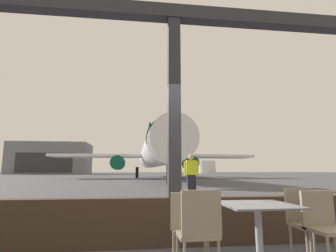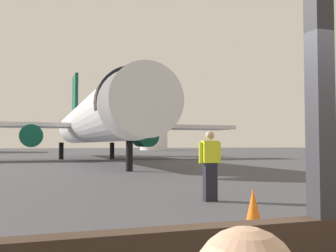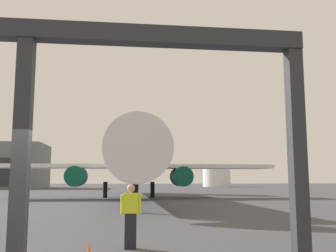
{
  "view_description": "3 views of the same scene",
  "coord_description": "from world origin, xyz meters",
  "px_view_note": "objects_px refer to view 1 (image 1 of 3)",
  "views": [
    {
      "loc": [
        -0.61,
        -4.15,
        1.12
      ],
      "look_at": [
        1.66,
        14.36,
        4.26
      ],
      "focal_mm": 28.17,
      "sensor_mm": 36.0,
      "label": 1
    },
    {
      "loc": [
        -2.59,
        -3.12,
        1.41
      ],
      "look_at": [
        2.63,
        12.48,
        2.18
      ],
      "focal_mm": 42.13,
      "sensor_mm": 36.0,
      "label": 2
    },
    {
      "loc": [
        1.25,
        -5.03,
        1.89
      ],
      "look_at": [
        3.36,
        12.64,
        4.33
      ],
      "focal_mm": 41.36,
      "sensor_mm": 36.0,
      "label": 3
    }
  ],
  "objects_px": {
    "cafe_chair_window_right": "(199,227)",
    "dining_table": "(259,232)",
    "fuel_storage_tank": "(206,167)",
    "airplane": "(155,153)",
    "cafe_chair_aisle_right": "(306,218)",
    "cafe_chair_aisle_left": "(190,224)",
    "traffic_cone": "(188,202)",
    "cafe_chair_window_left": "(325,223)",
    "ground_crew_worker": "(191,176)",
    "distant_hangar": "(52,159)"
  },
  "relations": [
    {
      "from": "cafe_chair_window_right",
      "to": "dining_table",
      "type": "bearing_deg",
      "value": 18.05
    },
    {
      "from": "fuel_storage_tank",
      "to": "airplane",
      "type": "bearing_deg",
      "value": -111.62
    },
    {
      "from": "cafe_chair_window_right",
      "to": "cafe_chair_aisle_right",
      "type": "relative_size",
      "value": 1.04
    },
    {
      "from": "cafe_chair_aisle_left",
      "to": "traffic_cone",
      "type": "bearing_deg",
      "value": 79.24
    },
    {
      "from": "dining_table",
      "to": "airplane",
      "type": "distance_m",
      "value": 33.24
    },
    {
      "from": "airplane",
      "to": "fuel_storage_tank",
      "type": "xyz_separation_m",
      "value": [
        22.28,
        56.22,
        -1.21
      ]
    },
    {
      "from": "cafe_chair_window_left",
      "to": "cafe_chair_aisle_left",
      "type": "relative_size",
      "value": 1.0
    },
    {
      "from": "traffic_cone",
      "to": "fuel_storage_tank",
      "type": "bearing_deg",
      "value": 74.58
    },
    {
      "from": "cafe_chair_window_left",
      "to": "cafe_chair_aisle_right",
      "type": "xyz_separation_m",
      "value": [
        -0.01,
        0.32,
        -0.0
      ]
    },
    {
      "from": "airplane",
      "to": "ground_crew_worker",
      "type": "distance_m",
      "value": 26.14
    },
    {
      "from": "dining_table",
      "to": "cafe_chair_aisle_right",
      "type": "bearing_deg",
      "value": 18.0
    },
    {
      "from": "traffic_cone",
      "to": "distant_hangar",
      "type": "relative_size",
      "value": 0.03
    },
    {
      "from": "dining_table",
      "to": "ground_crew_worker",
      "type": "relative_size",
      "value": 0.46
    },
    {
      "from": "cafe_chair_window_right",
      "to": "traffic_cone",
      "type": "height_order",
      "value": "cafe_chair_window_right"
    },
    {
      "from": "cafe_chair_aisle_left",
      "to": "fuel_storage_tank",
      "type": "distance_m",
      "value": 92.49
    },
    {
      "from": "cafe_chair_aisle_right",
      "to": "fuel_storage_tank",
      "type": "height_order",
      "value": "fuel_storage_tank"
    },
    {
      "from": "traffic_cone",
      "to": "ground_crew_worker",
      "type": "bearing_deg",
      "value": 76.4
    },
    {
      "from": "airplane",
      "to": "dining_table",
      "type": "bearing_deg",
      "value": -92.17
    },
    {
      "from": "cafe_chair_window_right",
      "to": "cafe_chair_aisle_right",
      "type": "xyz_separation_m",
      "value": [
        1.48,
        0.48,
        -0.02
      ]
    },
    {
      "from": "cafe_chair_aisle_left",
      "to": "airplane",
      "type": "xyz_separation_m",
      "value": [
        2.02,
        33.0,
        2.88
      ]
    },
    {
      "from": "cafe_chair_window_left",
      "to": "fuel_storage_tank",
      "type": "xyz_separation_m",
      "value": [
        22.79,
        89.39,
        1.66
      ]
    },
    {
      "from": "cafe_chair_aisle_left",
      "to": "traffic_cone",
      "type": "height_order",
      "value": "cafe_chair_aisle_left"
    },
    {
      "from": "ground_crew_worker",
      "to": "fuel_storage_tank",
      "type": "relative_size",
      "value": 0.26
    },
    {
      "from": "cafe_chair_aisle_left",
      "to": "cafe_chair_aisle_right",
      "type": "height_order",
      "value": "cafe_chair_aisle_right"
    },
    {
      "from": "airplane",
      "to": "cafe_chair_window_left",
      "type": "bearing_deg",
      "value": -90.87
    },
    {
      "from": "dining_table",
      "to": "airplane",
      "type": "height_order",
      "value": "airplane"
    },
    {
      "from": "cafe_chair_window_right",
      "to": "cafe_chair_aisle_left",
      "type": "height_order",
      "value": "cafe_chair_window_right"
    },
    {
      "from": "dining_table",
      "to": "traffic_cone",
      "type": "bearing_deg",
      "value": 91.58
    },
    {
      "from": "traffic_cone",
      "to": "airplane",
      "type": "bearing_deg",
      "value": 87.37
    },
    {
      "from": "traffic_cone",
      "to": "fuel_storage_tank",
      "type": "distance_m",
      "value": 88.92
    },
    {
      "from": "fuel_storage_tank",
      "to": "ground_crew_worker",
      "type": "bearing_deg",
      "value": -105.49
    },
    {
      "from": "cafe_chair_window_left",
      "to": "cafe_chair_window_right",
      "type": "relative_size",
      "value": 0.95
    },
    {
      "from": "cafe_chair_aisle_left",
      "to": "traffic_cone",
      "type": "relative_size",
      "value": 1.21
    },
    {
      "from": "cafe_chair_aisle_right",
      "to": "distant_hangar",
      "type": "distance_m",
      "value": 85.69
    },
    {
      "from": "cafe_chair_aisle_left",
      "to": "cafe_chair_aisle_right",
      "type": "distance_m",
      "value": 1.52
    },
    {
      "from": "dining_table",
      "to": "cafe_chair_aisle_left",
      "type": "bearing_deg",
      "value": 173.94
    },
    {
      "from": "cafe_chair_aisle_left",
      "to": "ground_crew_worker",
      "type": "xyz_separation_m",
      "value": [
        1.51,
        6.99,
        0.37
      ]
    },
    {
      "from": "cafe_chair_window_left",
      "to": "ground_crew_worker",
      "type": "relative_size",
      "value": 0.51
    },
    {
      "from": "airplane",
      "to": "distant_hangar",
      "type": "bearing_deg",
      "value": 120.11
    },
    {
      "from": "cafe_chair_window_right",
      "to": "airplane",
      "type": "bearing_deg",
      "value": 86.57
    },
    {
      "from": "fuel_storage_tank",
      "to": "cafe_chair_window_right",
      "type": "bearing_deg",
      "value": -105.17
    },
    {
      "from": "cafe_chair_aisle_left",
      "to": "traffic_cone",
      "type": "xyz_separation_m",
      "value": [
        0.67,
        3.52,
        -0.18
      ]
    },
    {
      "from": "cafe_chair_window_left",
      "to": "traffic_cone",
      "type": "distance_m",
      "value": 3.79
    },
    {
      "from": "ground_crew_worker",
      "to": "distant_hangar",
      "type": "distance_m",
      "value": 79.24
    },
    {
      "from": "cafe_chair_window_left",
      "to": "cafe_chair_aisle_left",
      "type": "xyz_separation_m",
      "value": [
        -1.52,
        0.16,
        -0.01
      ]
    },
    {
      "from": "traffic_cone",
      "to": "fuel_storage_tank",
      "type": "relative_size",
      "value": 0.11
    },
    {
      "from": "dining_table",
      "to": "cafe_chair_window_right",
      "type": "relative_size",
      "value": 0.85
    },
    {
      "from": "cafe_chair_aisle_right",
      "to": "distant_hangar",
      "type": "xyz_separation_m",
      "value": [
        -27.45,
        81.07,
        4.07
      ]
    },
    {
      "from": "airplane",
      "to": "traffic_cone",
      "type": "xyz_separation_m",
      "value": [
        -1.35,
        -29.48,
        -3.06
      ]
    },
    {
      "from": "cafe_chair_aisle_left",
      "to": "airplane",
      "type": "height_order",
      "value": "airplane"
    }
  ]
}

